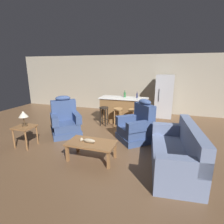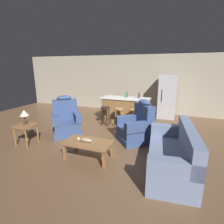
{
  "view_description": "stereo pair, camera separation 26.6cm",
  "coord_description": "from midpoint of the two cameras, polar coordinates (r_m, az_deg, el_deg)",
  "views": [
    {
      "loc": [
        1.56,
        -4.95,
        2.08
      ],
      "look_at": [
        0.0,
        -0.1,
        0.75
      ],
      "focal_mm": 28.0,
      "sensor_mm": 36.0,
      "label": 1
    },
    {
      "loc": [
        1.81,
        -4.86,
        2.08
      ],
      "look_at": [
        0.0,
        -0.1,
        0.75
      ],
      "focal_mm": 28.0,
      "sensor_mm": 36.0,
      "label": 2
    }
  ],
  "objects": [
    {
      "name": "fish_figurine",
      "position": [
        4.05,
        -6.97,
        -9.07
      ],
      "size": [
        0.34,
        0.1,
        0.1
      ],
      "color": "#4C3823",
      "rests_on": "coffee_table"
    },
    {
      "name": "bottle_tall_green",
      "position": [
        6.54,
        9.95,
        5.25
      ],
      "size": [
        0.06,
        0.06,
        0.23
      ],
      "color": "#23284C",
      "rests_on": "kitchen_island"
    },
    {
      "name": "couch",
      "position": [
        3.89,
        21.3,
        -13.0
      ],
      "size": [
        1.04,
        1.98,
        0.94
      ],
      "rotation": [
        0.0,
        0.0,
        3.25
      ],
      "color": "#707FA3",
      "rests_on": "ground_plane"
    },
    {
      "name": "table_lamp",
      "position": [
        5.13,
        -25.45,
        -0.48
      ],
      "size": [
        0.24,
        0.24,
        0.41
      ],
      "color": "#4C3823",
      "rests_on": "end_table"
    },
    {
      "name": "bottle_short_amber",
      "position": [
        6.67,
        6.02,
        5.63
      ],
      "size": [
        0.09,
        0.09,
        0.26
      ],
      "color": "#2D6B38",
      "rests_on": "kitchen_island"
    },
    {
      "name": "refrigerator",
      "position": [
        7.56,
        18.59,
        4.73
      ],
      "size": [
        0.7,
        0.69,
        1.76
      ],
      "color": "#B7B7BC",
      "rests_on": "ground_plane"
    },
    {
      "name": "bar_stool_right",
      "position": [
        5.98,
        8.44,
        -1.15
      ],
      "size": [
        0.32,
        0.32,
        0.68
      ],
      "color": "#A87A47",
      "rests_on": "ground_plane"
    },
    {
      "name": "coffee_table",
      "position": [
        4.07,
        -5.86,
        -10.42
      ],
      "size": [
        1.1,
        0.6,
        0.42
      ],
      "color": "olive",
      "rests_on": "ground_plane"
    },
    {
      "name": "kitchen_island",
      "position": [
        6.68,
        5.56,
        0.68
      ],
      "size": [
        1.8,
        0.7,
        0.95
      ],
      "color": "olive",
      "rests_on": "ground_plane"
    },
    {
      "name": "back_wall",
      "position": [
        8.25,
        9.03,
        9.02
      ],
      "size": [
        12.0,
        0.05,
        2.6
      ],
      "color": "#A89E89",
      "rests_on": "ground_plane"
    },
    {
      "name": "bar_stool_left",
      "position": [
        6.27,
        -0.98,
        -0.23
      ],
      "size": [
        0.32,
        0.32,
        0.68
      ],
      "color": "black",
      "rests_on": "ground_plane"
    },
    {
      "name": "bar_stool_middle",
      "position": [
        6.1,
        3.61,
        -0.68
      ],
      "size": [
        0.32,
        0.32,
        0.68
      ],
      "color": "#A87A47",
      "rests_on": "ground_plane"
    },
    {
      "name": "recliner_near_lamp",
      "position": [
        5.68,
        -13.43,
        -2.76
      ],
      "size": [
        1.18,
        1.18,
        1.2
      ],
      "rotation": [
        0.0,
        0.0,
        -0.86
      ],
      "color": "#384C7A",
      "rests_on": "ground_plane"
    },
    {
      "name": "end_table",
      "position": [
        5.23,
        -25.09,
        -4.83
      ],
      "size": [
        0.48,
        0.48,
        0.56
      ],
      "color": "olive",
      "rests_on": "ground_plane"
    },
    {
      "name": "recliner_near_island",
      "position": [
        5.03,
        9.57,
        -4.82
      ],
      "size": [
        1.18,
        1.18,
        1.2
      ],
      "rotation": [
        0.0,
        0.0,
        3.85
      ],
      "color": "#384C7A",
      "rests_on": "ground_plane"
    },
    {
      "name": "ground_plane",
      "position": [
        5.59,
        1.73,
        -7.22
      ],
      "size": [
        12.0,
        12.0,
        0.0
      ],
      "color": "brown"
    }
  ]
}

